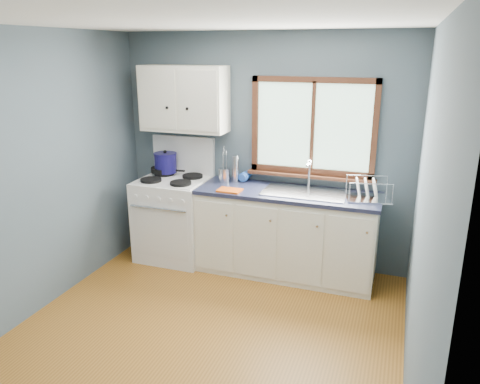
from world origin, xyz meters
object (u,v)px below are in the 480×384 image
(gas_range, at_px, (174,216))
(thermos, at_px, (235,169))
(dish_rack, at_px, (367,193))
(stockpot, at_px, (165,162))
(base_cabinets, at_px, (286,237))
(utensil_crock, at_px, (224,175))
(skillet, at_px, (163,170))
(sink, at_px, (304,199))

(gas_range, distance_m, thermos, 0.91)
(thermos, height_order, dish_rack, thermos)
(gas_range, xyz_separation_m, stockpot, (-0.16, 0.15, 0.58))
(base_cabinets, distance_m, utensil_crock, 0.95)
(utensil_crock, bearing_deg, stockpot, 177.76)
(skillet, xyz_separation_m, stockpot, (0.04, 0.00, 0.09))
(gas_range, xyz_separation_m, skillet, (-0.20, 0.15, 0.49))
(gas_range, height_order, base_cabinets, gas_range)
(utensil_crock, xyz_separation_m, dish_rack, (1.53, -0.10, -0.02))
(sink, xyz_separation_m, dish_rack, (0.61, -0.00, 0.12))
(skillet, distance_m, dish_rack, 2.30)
(sink, xyz_separation_m, stockpot, (-1.65, 0.13, 0.22))
(base_cabinets, bearing_deg, skillet, 175.06)
(sink, bearing_deg, utensil_crock, 173.46)
(gas_range, height_order, skillet, gas_range)
(utensil_crock, bearing_deg, dish_rack, -3.93)
(thermos, bearing_deg, stockpot, -179.72)
(base_cabinets, xyz_separation_m, utensil_crock, (-0.73, 0.10, 0.59))
(dish_rack, bearing_deg, base_cabinets, 167.61)
(thermos, relative_size, dish_rack, 0.63)
(sink, bearing_deg, stockpot, 175.37)
(base_cabinets, xyz_separation_m, skillet, (-1.50, 0.13, 0.58))
(thermos, xyz_separation_m, dish_rack, (1.41, -0.14, -0.09))
(gas_range, bearing_deg, skillet, 142.87)
(gas_range, height_order, thermos, gas_range)
(utensil_crock, distance_m, thermos, 0.14)
(utensil_crock, height_order, thermos, utensil_crock)
(skillet, xyz_separation_m, utensil_crock, (0.77, -0.03, 0.01))
(gas_range, xyz_separation_m, sink, (1.49, 0.02, 0.37))
(sink, relative_size, utensil_crock, 2.15)
(skillet, relative_size, stockpot, 1.22)
(base_cabinets, distance_m, dish_rack, 0.98)
(sink, height_order, utensil_crock, utensil_crock)
(stockpot, distance_m, thermos, 0.85)
(base_cabinets, distance_m, sink, 0.48)
(stockpot, bearing_deg, base_cabinets, -5.18)
(gas_range, relative_size, skillet, 3.28)
(stockpot, xyz_separation_m, thermos, (0.85, 0.00, -0.01))
(base_cabinets, xyz_separation_m, sink, (0.18, -0.00, 0.45))
(sink, distance_m, stockpot, 1.67)
(sink, relative_size, skillet, 2.03)
(dish_rack, bearing_deg, utensil_crock, 163.73)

